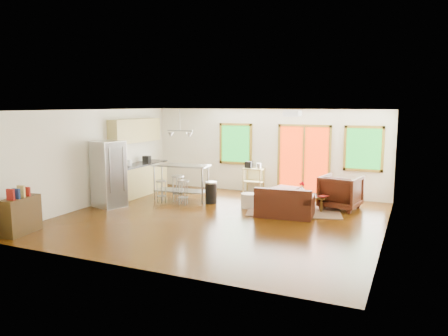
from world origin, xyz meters
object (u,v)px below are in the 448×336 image
at_px(refrigerator, 109,174).
at_px(loveseat, 284,205).
at_px(rug, 293,209).
at_px(kitchen_cart, 253,172).
at_px(island, 181,176).
at_px(armchair, 341,190).
at_px(coffee_table, 308,197).
at_px(ottoman, 286,195).

bearing_deg(refrigerator, loveseat, 26.49).
distance_m(rug, kitchen_cart, 2.46).
relative_size(loveseat, island, 0.86).
xyz_separation_m(armchair, kitchen_cart, (-2.83, 1.04, 0.18)).
height_order(coffee_table, kitchen_cart, kitchen_cart).
height_order(rug, island, island).
bearing_deg(loveseat, island, 163.28).
distance_m(rug, ottoman, 0.86).
bearing_deg(rug, loveseat, -91.24).
height_order(loveseat, armchair, armchair).
relative_size(ottoman, kitchen_cart, 0.66).
bearing_deg(island, coffee_table, 5.52).
xyz_separation_m(loveseat, kitchen_cart, (-1.71, 2.42, 0.38)).
distance_m(armchair, ottoman, 1.55).
xyz_separation_m(armchair, ottoman, (-1.52, 0.14, -0.28)).
height_order(rug, loveseat, loveseat).
bearing_deg(kitchen_cart, coffee_table, -34.42).
relative_size(armchair, refrigerator, 0.56).
relative_size(rug, refrigerator, 1.32).
bearing_deg(coffee_table, refrigerator, -159.37).
xyz_separation_m(ottoman, refrigerator, (-4.21, -2.39, 0.67)).
bearing_deg(refrigerator, coffee_table, 36.43).
height_order(coffee_table, ottoman, ottoman).
distance_m(coffee_table, refrigerator, 5.34).
bearing_deg(loveseat, refrigerator, -174.73).
xyz_separation_m(coffee_table, refrigerator, (-4.97, -1.87, 0.57)).
distance_m(rug, loveseat, 0.85).
bearing_deg(island, ottoman, 16.94).
xyz_separation_m(ottoman, kitchen_cart, (-1.31, 0.90, 0.46)).
relative_size(ottoman, island, 0.39).
bearing_deg(ottoman, rug, -59.74).
xyz_separation_m(rug, kitchen_cart, (-1.73, 1.62, 0.66)).
distance_m(ottoman, island, 3.03).
relative_size(refrigerator, island, 1.06).
bearing_deg(refrigerator, rug, 35.68).
height_order(armchair, ottoman, armchair).
height_order(armchair, island, island).
xyz_separation_m(ottoman, island, (-2.86, -0.87, 0.49)).
bearing_deg(coffee_table, rug, -150.01).
xyz_separation_m(armchair, refrigerator, (-5.73, -2.25, 0.39)).
bearing_deg(island, kitchen_cart, 48.85).
xyz_separation_m(rug, ottoman, (-0.42, 0.72, 0.21)).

